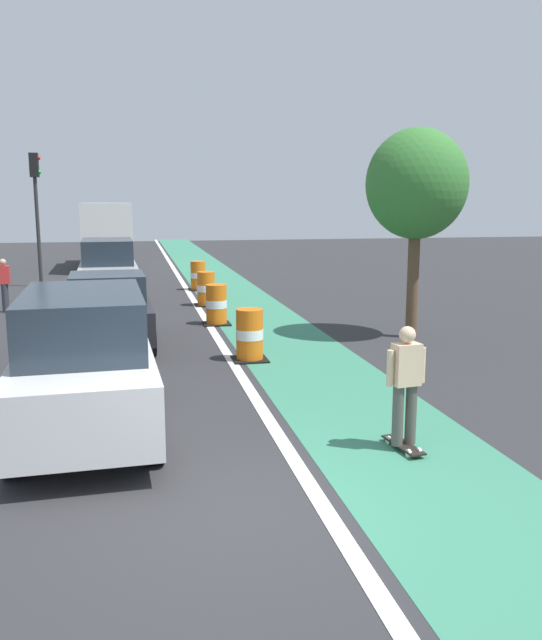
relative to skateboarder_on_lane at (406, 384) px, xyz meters
The scene contains 15 objects.
ground_plane 2.91m from the skateboarder_on_lane, 151.35° to the right, with size 100.00×100.00×0.00m, color #2D2D30.
bike_lane_strip 10.71m from the skateboarder_on_lane, 90.15° to the left, with size 2.50×80.00×0.01m, color #387F60.
lane_divider_stripe 10.82m from the skateboarder_on_lane, 98.14° to the left, with size 0.20×80.00×0.01m, color silver.
skateboarder_on_lane is the anchor object (origin of this frame).
parked_suv_nearest 4.49m from the skateboarder_on_lane, 158.83° to the left, with size 2.06×4.67×2.04m.
parked_sedan_second 8.42m from the skateboarder_on_lane, 118.85° to the left, with size 2.05×4.17×1.70m.
parked_suv_third 15.54m from the skateboarder_on_lane, 106.11° to the left, with size 2.06×4.67×2.04m.
traffic_barrel_front 5.52m from the skateboarder_on_lane, 101.96° to the left, with size 0.73×0.73×1.09m.
traffic_barrel_mid 9.69m from the skateboarder_on_lane, 97.79° to the left, with size 0.73×0.73×1.09m.
traffic_barrel_back 12.97m from the skateboarder_on_lane, 95.43° to the left, with size 0.73×0.73×1.09m.
traffic_barrel_far 16.77m from the skateboarder_on_lane, 93.79° to the left, with size 0.73×0.73×1.09m.
delivery_truck_down_block 26.68m from the skateboarder_on_lane, 100.16° to the left, with size 2.55×7.67×3.23m.
traffic_light_corner 20.39m from the skateboarder_on_lane, 110.31° to the left, with size 0.41×0.32×5.10m.
pedestrian_crossing 14.80m from the skateboarder_on_lane, 119.44° to the left, with size 0.34×0.20×1.61m.
street_tree_sidewalk 8.10m from the skateboarder_on_lane, 65.54° to the left, with size 2.40×2.40×5.00m.
Camera 1 is at (-1.03, -6.48, 3.28)m, focal length 36.80 mm.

